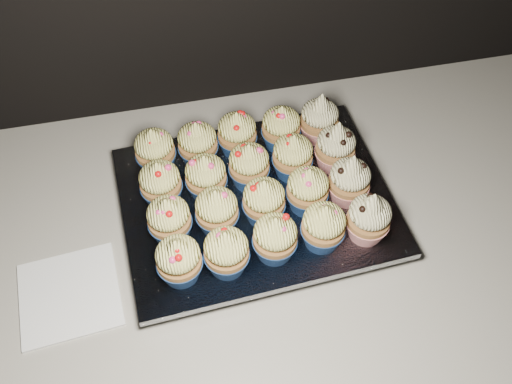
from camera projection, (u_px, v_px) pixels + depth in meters
cabinet at (254, 349)px, 1.25m from camera, size 2.40×0.60×0.86m
worktop at (253, 236)px, 0.89m from camera, size 2.44×0.64×0.04m
napkin at (70, 295)px, 0.81m from camera, size 0.15×0.15×0.00m
baking_tray at (256, 207)px, 0.89m from camera, size 0.39×0.30×0.02m
foil_lining at (256, 201)px, 0.88m from camera, size 0.42×0.34×0.01m
cupcake_0 at (179, 260)px, 0.76m from camera, size 0.06×0.06×0.08m
cupcake_1 at (226, 252)px, 0.77m from camera, size 0.06×0.06×0.08m
cupcake_2 at (275, 238)px, 0.78m from camera, size 0.06×0.06×0.08m
cupcake_3 at (323, 226)px, 0.79m from camera, size 0.06×0.06×0.08m
cupcake_4 at (369, 218)px, 0.80m from camera, size 0.06×0.06×0.10m
cupcake_5 at (169, 219)px, 0.80m from camera, size 0.06×0.06×0.08m
cupcake_6 at (217, 211)px, 0.81m from camera, size 0.06×0.06×0.08m
cupcake_7 at (264, 201)px, 0.82m from camera, size 0.06×0.06×0.08m
cupcake_8 at (308, 190)px, 0.83m from camera, size 0.06×0.06×0.08m
cupcake_9 at (349, 180)px, 0.84m from camera, size 0.06×0.06×0.10m
cupcake_10 at (161, 183)px, 0.84m from camera, size 0.06×0.06×0.08m
cupcake_11 at (206, 177)px, 0.85m from camera, size 0.06×0.06×0.08m
cupcake_12 at (249, 165)px, 0.86m from camera, size 0.06×0.06×0.08m
cupcake_13 at (293, 156)px, 0.87m from camera, size 0.06×0.06×0.08m
cupcake_14 at (336, 147)px, 0.88m from camera, size 0.06×0.06×0.10m
cupcake_15 at (155, 150)px, 0.88m from camera, size 0.06×0.06×0.08m
cupcake_16 at (198, 144)px, 0.89m from camera, size 0.06×0.06×0.08m
cupcake_17 at (237, 134)px, 0.90m from camera, size 0.06×0.06×0.08m
cupcake_18 at (281, 128)px, 0.91m from camera, size 0.06×0.06×0.08m
cupcake_19 at (319, 119)px, 0.92m from camera, size 0.06×0.06×0.10m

